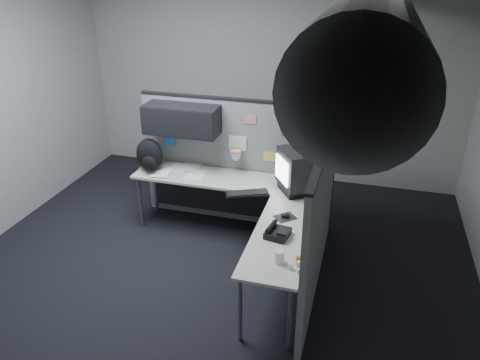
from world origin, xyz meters
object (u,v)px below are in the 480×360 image
(backpack, at_px, (150,155))
(desk, at_px, (241,200))
(monitor, at_px, (301,170))
(keyboard, at_px, (247,194))
(phone, at_px, (277,232))

(backpack, bearing_deg, desk, -14.51)
(monitor, height_order, keyboard, monitor)
(keyboard, bearing_deg, desk, 159.92)
(keyboard, relative_size, backpack, 1.23)
(keyboard, bearing_deg, monitor, 46.58)
(backpack, bearing_deg, keyboard, -17.21)
(monitor, relative_size, phone, 2.29)
(keyboard, xyz_separation_m, backpack, (-1.33, 0.32, 0.18))
(monitor, height_order, phone, monitor)
(keyboard, xyz_separation_m, phone, (0.49, -0.73, 0.02))
(monitor, bearing_deg, backpack, -169.70)
(phone, height_order, backpack, backpack)
(keyboard, bearing_deg, phone, -35.82)
(keyboard, distance_m, backpack, 1.38)
(monitor, xyz_separation_m, keyboard, (-0.54, -0.27, -0.24))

